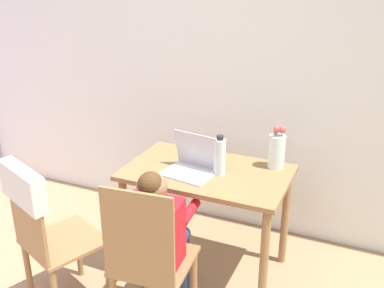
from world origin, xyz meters
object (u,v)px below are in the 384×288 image
object	(u,v)px
laptop	(192,164)
water_bottle	(220,156)
flower_vase	(277,150)
person_seated	(158,228)
chair_spare	(40,218)
chair_occupied	(149,261)

from	to	relation	value
laptop	water_bottle	bearing A→B (deg)	21.33
flower_vase	water_bottle	distance (m)	0.38
person_seated	laptop	distance (m)	0.51
chair_spare	person_seated	size ratio (longest dim) A/B	0.99
laptop	person_seated	bearing A→B (deg)	-79.94
person_seated	water_bottle	distance (m)	0.59
chair_spare	laptop	size ratio (longest dim) A/B	2.78
chair_spare	laptop	xyz separation A→B (m)	(0.60, 0.70, 0.15)
chair_occupied	water_bottle	bearing A→B (deg)	-107.87
chair_spare	water_bottle	size ratio (longest dim) A/B	3.76
person_seated	laptop	world-z (taller)	laptop
person_seated	water_bottle	bearing A→B (deg)	-112.21
chair_occupied	water_bottle	size ratio (longest dim) A/B	3.72
person_seated	laptop	size ratio (longest dim) A/B	2.81
flower_vase	laptop	bearing A→B (deg)	-148.89
chair_occupied	chair_spare	xyz separation A→B (m)	(-0.62, -0.09, 0.16)
chair_spare	laptop	distance (m)	0.93
water_bottle	chair_spare	bearing A→B (deg)	-136.25
chair_occupied	laptop	world-z (taller)	laptop
chair_occupied	chair_spare	distance (m)	0.65
laptop	chair_occupied	bearing A→B (deg)	-79.02
chair_occupied	chair_spare	size ratio (longest dim) A/B	0.99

